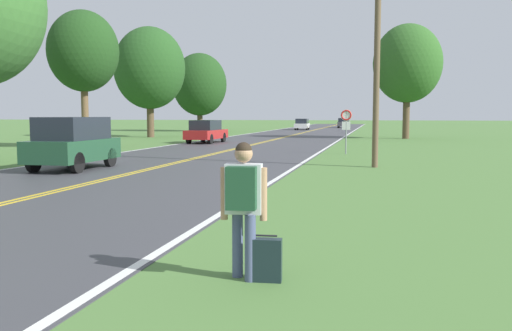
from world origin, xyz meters
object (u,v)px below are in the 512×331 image
(tree_behind_sign, at_px, (200,85))
(car_dark_grey_hatchback_receding, at_px, (344,123))
(hitchhiker_person, at_px, (243,196))
(car_white_van_mid_far, at_px, (302,124))
(car_red_sedan_mid_near, at_px, (206,131))
(tree_right_cluster, at_px, (83,52))
(tree_mid_treeline, at_px, (150,68))
(car_dark_green_suv_approaching, at_px, (73,142))
(traffic_sign, at_px, (346,121))
(tree_left_verge, at_px, (408,64))
(suitcase, at_px, (266,260))

(tree_behind_sign, bearing_deg, car_dark_grey_hatchback_receding, 53.29)
(hitchhiker_person, height_order, car_white_van_mid_far, hitchhiker_person)
(car_red_sedan_mid_near, bearing_deg, tree_right_cluster, 145.62)
(tree_mid_treeline, bearing_deg, tree_right_cluster, -80.40)
(hitchhiker_person, bearing_deg, tree_behind_sign, 14.67)
(tree_mid_treeline, bearing_deg, car_dark_grey_hatchback_receding, 69.26)
(car_dark_grey_hatchback_receding, bearing_deg, car_red_sedan_mid_near, -9.33)
(car_dark_green_suv_approaching, bearing_deg, tree_mid_treeline, 17.09)
(car_red_sedan_mid_near, bearing_deg, car_dark_green_suv_approaching, -174.46)
(car_white_van_mid_far, bearing_deg, car_dark_green_suv_approaching, 177.18)
(car_red_sedan_mid_near, bearing_deg, hitchhiker_person, -158.80)
(tree_mid_treeline, bearing_deg, traffic_sign, -43.20)
(tree_behind_sign, distance_m, tree_right_cluster, 34.24)
(hitchhiker_person, relative_size, tree_behind_sign, 0.18)
(hitchhiker_person, distance_m, tree_right_cluster, 29.66)
(traffic_sign, xyz_separation_m, tree_mid_treeline, (-18.99, 17.83, 4.55))
(tree_mid_treeline, relative_size, car_dark_grey_hatchback_receding, 2.57)
(traffic_sign, bearing_deg, car_white_van_mid_far, 100.92)
(car_dark_grey_hatchback_receding, bearing_deg, tree_mid_treeline, -21.96)
(tree_mid_treeline, xyz_separation_m, car_red_sedan_mid_near, (8.23, -8.63, -5.47))
(car_white_van_mid_far, distance_m, car_dark_grey_hatchback_receding, 13.80)
(tree_left_verge, relative_size, car_red_sedan_mid_near, 2.09)
(suitcase, height_order, tree_mid_treeline, tree_mid_treeline)
(tree_mid_treeline, bearing_deg, tree_left_verge, 5.07)
(tree_right_cluster, bearing_deg, car_dark_grey_hatchback_receding, 77.49)
(hitchhiker_person, height_order, tree_left_verge, tree_left_verge)
(traffic_sign, bearing_deg, car_red_sedan_mid_near, 139.48)
(car_white_van_mid_far, bearing_deg, traffic_sign, -170.89)
(car_dark_green_suv_approaching, xyz_separation_m, car_white_van_mid_far, (0.98, 55.36, -0.24))
(car_red_sedan_mid_near, xyz_separation_m, car_white_van_mid_far, (2.10, 35.72, -0.05))
(hitchhiker_person, distance_m, car_white_van_mid_far, 67.94)
(hitchhiker_person, relative_size, tree_right_cluster, 0.21)
(traffic_sign, xyz_separation_m, tree_behind_sign, (-20.28, 35.79, 4.04))
(suitcase, bearing_deg, tree_left_verge, -9.42)
(tree_left_verge, bearing_deg, car_white_van_mid_far, 116.72)
(hitchhiker_person, bearing_deg, traffic_sign, -4.39)
(car_dark_green_suv_approaching, relative_size, car_white_van_mid_far, 0.98)
(suitcase, distance_m, tree_mid_treeline, 45.10)
(tree_left_verge, relative_size, tree_right_cluster, 1.16)
(suitcase, relative_size, tree_left_verge, 0.06)
(tree_right_cluster, bearing_deg, car_white_van_mid_far, 79.99)
(car_dark_green_suv_approaching, xyz_separation_m, car_dark_grey_hatchback_receding, (5.81, 68.29, -0.23))
(tree_left_verge, height_order, car_dark_grey_hatchback_receding, tree_left_verge)
(tree_left_verge, xyz_separation_m, tree_mid_treeline, (-22.93, -2.04, -0.12))
(tree_behind_sign, height_order, tree_mid_treeline, tree_mid_treeline)
(tree_left_verge, bearing_deg, traffic_sign, -101.23)
(hitchhiker_person, xyz_separation_m, car_red_sedan_mid_near, (-10.85, 31.65, -0.21))
(tree_left_verge, xyz_separation_m, car_dark_grey_hatchback_receding, (-7.78, 37.98, -5.64))
(traffic_sign, xyz_separation_m, car_dark_grey_hatchback_receding, (-3.84, 57.85, -0.96))
(car_white_van_mid_far, bearing_deg, tree_right_cluster, 168.18)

